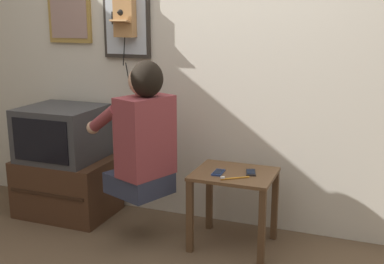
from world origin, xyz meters
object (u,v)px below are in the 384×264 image
object	(u,v)px
person	(143,133)
toothbrush	(233,178)
television	(62,133)
wall_mirror	(127,19)
framed_picture	(69,9)
cell_phone_spare	(251,172)
wall_phone_antique	(125,15)
cell_phone_held	(218,172)

from	to	relation	value
person	toothbrush	size ratio (longest dim) A/B	5.56
television	wall_mirror	world-z (taller)	wall_mirror
person	framed_picture	size ratio (longest dim) A/B	1.74
wall_mirror	toothbrush	world-z (taller)	wall_mirror
person	television	size ratio (longest dim) A/B	1.58
cell_phone_spare	toothbrush	bearing A→B (deg)	-132.97
person	framed_picture	world-z (taller)	framed_picture
framed_picture	television	bearing A→B (deg)	-76.03
toothbrush	wall_phone_antique	bearing A→B (deg)	30.32
framed_picture	cell_phone_held	bearing A→B (deg)	-16.41
wall_mirror	toothbrush	distance (m)	1.43
person	cell_phone_held	xyz separation A→B (m)	(0.48, 0.11, -0.24)
person	wall_phone_antique	bearing A→B (deg)	59.34
wall_phone_antique	toothbrush	bearing A→B (deg)	-24.00
framed_picture	wall_phone_antique	bearing A→B (deg)	-5.02
person	wall_mirror	xyz separation A→B (m)	(-0.36, 0.50, 0.71)
wall_mirror	framed_picture	bearing A→B (deg)	179.64
television	toothbrush	bearing A→B (deg)	-7.72
person	cell_phone_spare	size ratio (longest dim) A/B	6.55
framed_picture	cell_phone_held	world-z (taller)	framed_picture
person	cell_phone_held	world-z (taller)	person
framed_picture	cell_phone_held	distance (m)	1.74
television	wall_phone_antique	size ratio (longest dim) A/B	0.78
television	framed_picture	world-z (taller)	framed_picture
wall_phone_antique	cell_phone_spare	size ratio (longest dim) A/B	5.28
person	television	world-z (taller)	person
framed_picture	cell_phone_spare	size ratio (longest dim) A/B	3.77
person	cell_phone_spare	xyz separation A→B (m)	(0.68, 0.18, -0.24)
framed_picture	toothbrush	bearing A→B (deg)	-17.76
framed_picture	toothbrush	xyz separation A→B (m)	(1.46, -0.47, -1.03)
person	cell_phone_held	bearing A→B (deg)	-55.54
person	wall_phone_antique	distance (m)	0.94
person	television	bearing A→B (deg)	96.26
toothbrush	cell_phone_held	bearing A→B (deg)	22.82
person	framed_picture	distance (m)	1.27
wall_phone_antique	cell_phone_spare	world-z (taller)	wall_phone_antique
wall_mirror	cell_phone_held	xyz separation A→B (m)	(0.85, -0.39, -0.96)
television	toothbrush	distance (m)	1.41
wall_mirror	cell_phone_held	size ratio (longest dim) A/B	4.48
wall_phone_antique	framed_picture	world-z (taller)	framed_picture
toothbrush	cell_phone_spare	bearing A→B (deg)	-62.78
person	cell_phone_spare	distance (m)	0.74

